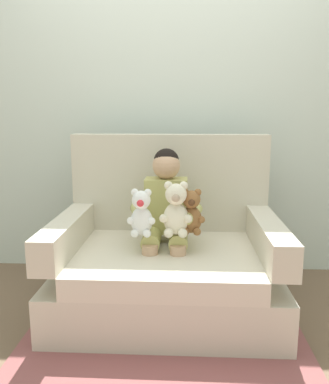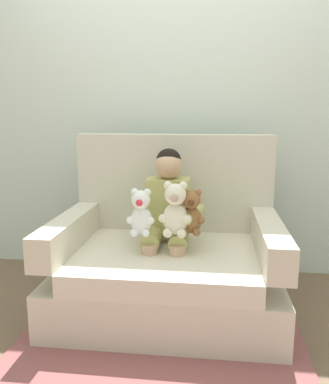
{
  "view_description": "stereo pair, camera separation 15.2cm",
  "coord_description": "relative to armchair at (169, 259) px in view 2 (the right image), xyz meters",
  "views": [
    {
      "loc": [
        0.11,
        -2.29,
        1.19
      ],
      "look_at": [
        -0.01,
        -0.05,
        0.75
      ],
      "focal_mm": 37.66,
      "sensor_mm": 36.0,
      "label": 1
    },
    {
      "loc": [
        0.26,
        -2.27,
        1.19
      ],
      "look_at": [
        -0.01,
        -0.05,
        0.75
      ],
      "focal_mm": 37.66,
      "sensor_mm": 36.0,
      "label": 2
    }
  ],
  "objects": [
    {
      "name": "plush_cream",
      "position": [
        0.06,
        -0.15,
        0.35
      ],
      "size": [
        0.18,
        0.15,
        0.31
      ],
      "rotation": [
        0.0,
        0.0,
        0.21
      ],
      "color": "silver",
      "rests_on": "armchair"
    },
    {
      "name": "ground_plane",
      "position": [
        0.0,
        -0.06,
        -0.31
      ],
      "size": [
        8.0,
        8.0,
        0.0
      ],
      "primitive_type": "plane",
      "color": "brown"
    },
    {
      "name": "plush_brown",
      "position": [
        0.14,
        -0.11,
        0.32
      ],
      "size": [
        0.16,
        0.13,
        0.26
      ],
      "rotation": [
        0.0,
        0.0,
        0.05
      ],
      "color": "brown",
      "rests_on": "armchair"
    },
    {
      "name": "plush_white",
      "position": [
        -0.14,
        -0.17,
        0.33
      ],
      "size": [
        0.16,
        0.13,
        0.27
      ],
      "rotation": [
        0.0,
        0.0,
        0.32
      ],
      "color": "white",
      "rests_on": "armchair"
    },
    {
      "name": "armchair",
      "position": [
        0.0,
        0.0,
        0.0
      ],
      "size": [
        1.31,
        0.98,
        1.05
      ],
      "color": "beige",
      "rests_on": "ground"
    },
    {
      "name": "seated_child",
      "position": [
        -0.01,
        0.02,
        0.3
      ],
      "size": [
        0.45,
        0.39,
        0.82
      ],
      "rotation": [
        0.0,
        0.0,
        0.12
      ],
      "color": "tan",
      "rests_on": "armchair"
    },
    {
      "name": "back_wall",
      "position": [
        0.0,
        0.7,
        0.99
      ],
      "size": [
        6.0,
        0.1,
        2.6
      ],
      "primitive_type": "cube",
      "color": "silver",
      "rests_on": "ground"
    }
  ]
}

